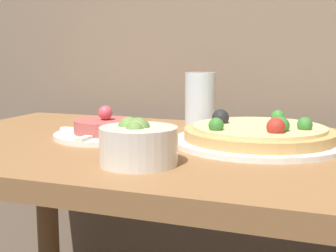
% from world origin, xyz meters
% --- Properties ---
extents(dining_table, '(1.07, 0.62, 0.74)m').
position_xyz_m(dining_table, '(0.00, 0.31, 0.61)').
color(dining_table, olive).
rests_on(dining_table, ground_plane).
extents(pizza_plate, '(0.33, 0.33, 0.06)m').
position_xyz_m(pizza_plate, '(0.15, 0.37, 0.75)').
color(pizza_plate, white).
rests_on(pizza_plate, dining_table).
extents(tartare_plate, '(0.21, 0.21, 0.07)m').
position_xyz_m(tartare_plate, '(-0.16, 0.33, 0.75)').
color(tartare_plate, white).
rests_on(tartare_plate, dining_table).
extents(small_bowl, '(0.12, 0.12, 0.07)m').
position_xyz_m(small_bowl, '(-0.00, 0.14, 0.77)').
color(small_bowl, silver).
rests_on(small_bowl, dining_table).
extents(drinking_glass, '(0.07, 0.07, 0.13)m').
position_xyz_m(drinking_glass, '(-0.02, 0.53, 0.80)').
color(drinking_glass, silver).
rests_on(drinking_glass, dining_table).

